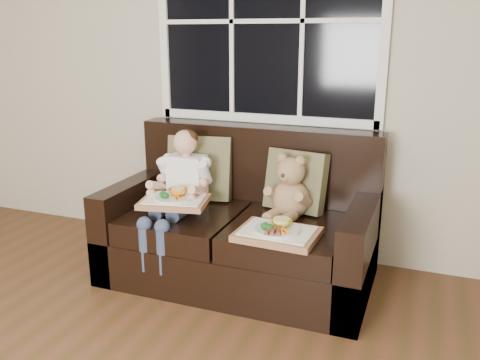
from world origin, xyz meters
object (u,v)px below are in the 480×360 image
at_px(loveseat, 242,231).
at_px(tray_right, 278,232).
at_px(tray_left, 175,200).
at_px(child, 180,184).
at_px(teddy_bear, 290,191).

xyz_separation_m(loveseat, tray_right, (0.35, -0.35, 0.17)).
bearing_deg(loveseat, tray_left, -141.10).
distance_m(child, tray_right, 0.78).
height_order(loveseat, tray_left, loveseat).
xyz_separation_m(teddy_bear, tray_left, (-0.66, -0.30, -0.04)).
relative_size(tray_left, tray_right, 0.99).
xyz_separation_m(loveseat, child, (-0.39, -0.12, 0.32)).
relative_size(child, tray_left, 1.73).
bearing_deg(tray_left, tray_right, -17.47).
xyz_separation_m(loveseat, teddy_bear, (0.32, 0.02, 0.31)).
bearing_deg(tray_left, teddy_bear, 12.49).
xyz_separation_m(tray_left, tray_right, (0.69, -0.07, -0.09)).
distance_m(teddy_bear, tray_left, 0.73).
height_order(child, tray_left, child).
bearing_deg(child, tray_left, -75.45).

